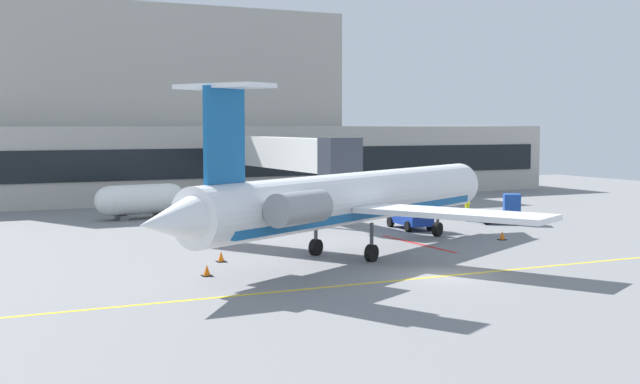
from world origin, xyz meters
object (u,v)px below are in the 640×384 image
object	(u,v)px
baggage_tug	(413,215)
belt_loader	(378,199)
regional_jet	(351,199)
marshaller	(467,208)
pushback_tractor	(505,211)
fuel_tank	(141,200)

from	to	relation	value
baggage_tug	belt_loader	size ratio (longest dim) A/B	1.03
regional_jet	marshaller	xyz separation A→B (m)	(15.47, 10.84, -2.17)
pushback_tractor	baggage_tug	bearing A→B (deg)	179.80
pushback_tractor	marshaller	size ratio (longest dim) A/B	1.70
baggage_tug	regional_jet	bearing A→B (deg)	-137.71
pushback_tractor	fuel_tank	world-z (taller)	fuel_tank
baggage_tug	marshaller	world-z (taller)	baggage_tug
pushback_tractor	marshaller	bearing A→B (deg)	122.85
regional_jet	belt_loader	bearing A→B (deg)	56.53
pushback_tractor	fuel_tank	distance (m)	27.00
baggage_tug	belt_loader	bearing A→B (deg)	71.30
baggage_tug	fuel_tank	world-z (taller)	fuel_tank
regional_jet	baggage_tug	bearing A→B (deg)	42.29
regional_jet	pushback_tractor	world-z (taller)	regional_jet
regional_jet	belt_loader	size ratio (longest dim) A/B	6.96
belt_loader	regional_jet	bearing A→B (deg)	-123.47
regional_jet	belt_loader	xyz separation A→B (m)	(13.18, 19.93, -2.15)
fuel_tank	marshaller	distance (m)	24.40
belt_loader	marshaller	bearing A→B (deg)	-75.86
belt_loader	fuel_tank	distance (m)	19.08
pushback_tractor	marshaller	xyz separation A→B (m)	(-1.56, 2.42, 0.01)
baggage_tug	pushback_tractor	xyz separation A→B (m)	(7.74, -0.03, -0.04)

